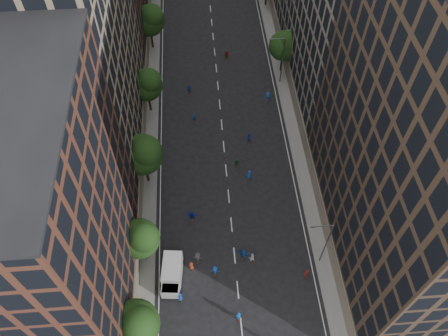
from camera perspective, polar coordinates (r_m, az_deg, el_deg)
name	(u,v)px	position (r m, az deg, el deg)	size (l,w,h in m)	color
ground	(220,107)	(71.89, -0.53, 8.04)	(240.00, 240.00, 0.00)	black
sidewalk_left	(147,79)	(77.74, -9.97, 11.40)	(4.00, 105.00, 0.15)	slate
sidewalk_right	(285,72)	(78.71, 8.03, 12.33)	(4.00, 105.00, 0.15)	slate
bldg_left_a	(39,224)	(44.86, -23.03, -6.76)	(14.00, 22.00, 30.00)	#512B1F
bldg_left_b	(68,46)	(59.02, -19.69, 14.81)	(14.00, 26.00, 34.00)	#8A765A
bldg_right_a	(430,148)	(47.26, 25.28, 2.42)	(14.00, 30.00, 36.00)	#423023
tree_left_0	(136,324)	(47.95, -11.38, -19.40)	(5.20, 5.20, 8.83)	black
tree_left_1	(141,238)	(52.20, -10.83, -9.01)	(4.80, 4.80, 8.21)	black
tree_left_2	(144,154)	(58.14, -10.47, 1.85)	(5.60, 5.60, 9.45)	black
tree_left_3	(147,84)	(68.16, -10.01, 10.78)	(5.00, 5.00, 8.58)	black
tree_left_4	(150,19)	(80.55, -9.67, 18.60)	(5.40, 5.40, 9.08)	black
tree_right_a	(285,45)	(75.38, 8.00, 15.68)	(5.00, 5.00, 8.39)	black
streetlamp_near	(325,242)	(52.85, 13.06, -9.37)	(2.64, 0.22, 9.06)	#595B60
streetlamp_far	(281,58)	(73.29, 7.52, 14.02)	(2.64, 0.22, 9.06)	#595B60
cargo_van	(172,274)	(54.26, -6.80, -13.56)	(2.90, 5.31, 2.72)	silver
skater_0	(180,297)	(53.77, -5.78, -16.36)	(0.81, 0.52, 1.65)	navy
skater_1	(238,316)	(52.66, 1.88, -18.74)	(0.70, 0.46, 1.92)	#144DAA
skater_3	(215,271)	(54.73, -1.15, -13.26)	(1.07, 0.62, 1.66)	#1648B7
skater_4	(167,265)	(55.46, -7.50, -12.41)	(1.00, 0.42, 1.71)	#122396
skater_5	(243,254)	(55.66, 2.54, -11.13)	(1.62, 0.52, 1.74)	blue
skater_6	(191,266)	(55.21, -4.28, -12.59)	(0.74, 0.48, 1.52)	maroon
skater_7	(307,273)	(55.55, 10.73, -13.34)	(0.58, 0.38, 1.59)	maroon
skater_8	(252,258)	(55.54, 3.63, -11.60)	(0.81, 0.63, 1.66)	silver
skater_9	(198,258)	(55.38, -3.41, -11.61)	(1.24, 0.71, 1.92)	#3F3E43
skater_10	(237,163)	(63.26, 1.72, 0.72)	(0.98, 0.41, 1.67)	#1C6029
skater_11	(192,216)	(58.38, -4.20, -6.25)	(1.56, 0.50, 1.69)	#141EA2
skater_12	(249,175)	(62.10, 3.31, -0.88)	(0.76, 0.50, 1.56)	#164CB3
skater_13	(194,118)	(69.13, -3.91, 6.57)	(0.62, 0.41, 1.71)	#114691
skater_14	(249,138)	(66.34, 3.24, 3.99)	(0.81, 0.63, 1.67)	#122D99
skater_15	(268,97)	(72.71, 5.71, 9.27)	(1.06, 0.61, 1.64)	blue
skater_16	(189,89)	(73.82, -4.53, 10.25)	(1.01, 0.42, 1.72)	navy
skater_17	(227,55)	(80.41, 0.35, 14.56)	(1.42, 0.45, 1.53)	maroon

